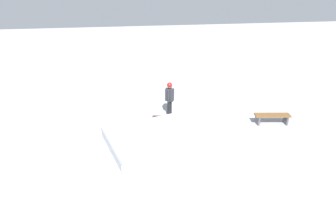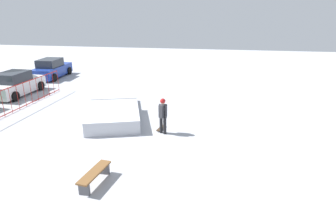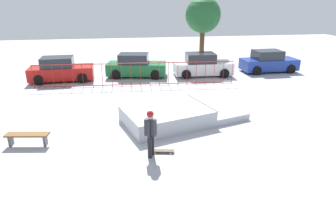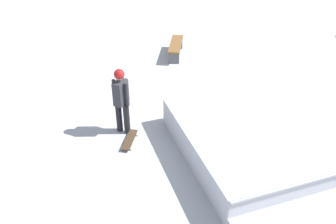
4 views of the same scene
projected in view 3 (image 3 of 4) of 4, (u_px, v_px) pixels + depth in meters
name	position (u px, v px, depth m)	size (l,w,h in m)	color
ground_plane	(143.00, 126.00, 12.87)	(60.00, 60.00, 0.00)	#A8AAB2
skate_ramp	(176.00, 115.00, 13.19)	(5.93, 4.09, 0.74)	#B0B3BB
skater	(151.00, 130.00, 10.05)	(0.44, 0.40, 1.73)	black
skateboard	(163.00, 151.00, 10.62)	(0.82, 0.38, 0.09)	#3F2D1E
perimeter_fence	(136.00, 74.00, 18.39)	(12.45, 0.69, 1.50)	maroon
park_bench	(27.00, 137.00, 11.05)	(1.64, 0.62, 0.48)	brown
parked_car_red	(61.00, 70.00, 19.57)	(4.17, 2.07, 1.60)	red
parked_car_green	(136.00, 66.00, 20.68)	(4.34, 2.48, 1.60)	#196B33
parked_car_white	(202.00, 65.00, 20.90)	(4.16, 2.04, 1.60)	white
parked_car_blue	(268.00, 62.00, 22.01)	(4.15, 2.02, 1.60)	#1E3899
distant_tree	(203.00, 16.00, 22.97)	(2.76, 2.76, 5.34)	brown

